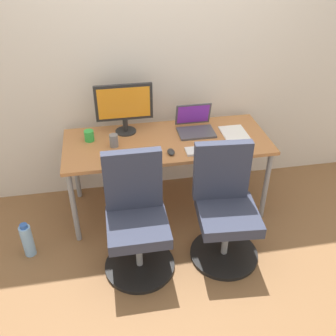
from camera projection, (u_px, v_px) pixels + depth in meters
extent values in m
plane|color=brown|center=(167.00, 206.00, 3.61)|extent=(5.28, 5.28, 0.00)
cube|color=silver|center=(158.00, 54.00, 3.24)|extent=(4.40, 0.04, 2.60)
cube|color=#B77542|center=(167.00, 142.00, 3.23)|extent=(1.71, 0.70, 0.03)
cylinder|color=gray|center=(74.00, 208.00, 3.06)|extent=(0.04, 0.04, 0.68)
cylinder|color=gray|center=(266.00, 186.00, 3.30)|extent=(0.04, 0.04, 0.68)
cylinder|color=gray|center=(75.00, 167.00, 3.55)|extent=(0.04, 0.04, 0.68)
cylinder|color=gray|center=(242.00, 151.00, 3.79)|extent=(0.04, 0.04, 0.68)
cylinder|color=black|center=(140.00, 265.00, 2.99)|extent=(0.54, 0.54, 0.03)
cylinder|color=gray|center=(139.00, 248.00, 2.88)|extent=(0.05, 0.05, 0.34)
cube|color=#33384C|center=(138.00, 227.00, 2.76)|extent=(0.44, 0.44, 0.09)
cube|color=#33384C|center=(133.00, 180.00, 2.76)|extent=(0.42, 0.07, 0.48)
cylinder|color=black|center=(224.00, 254.00, 3.09)|extent=(0.54, 0.54, 0.03)
cylinder|color=gray|center=(226.00, 237.00, 2.98)|extent=(0.05, 0.05, 0.34)
cube|color=#33384C|center=(228.00, 216.00, 2.86)|extent=(0.47, 0.47, 0.09)
cube|color=#33384C|center=(222.00, 171.00, 2.85)|extent=(0.42, 0.10, 0.48)
cylinder|color=#8CBFF2|center=(28.00, 241.00, 3.03)|extent=(0.09, 0.09, 0.28)
cylinder|color=#2D59B2|center=(24.00, 226.00, 2.95)|extent=(0.06, 0.06, 0.03)
cylinder|color=#262626|center=(126.00, 131.00, 3.34)|extent=(0.18, 0.18, 0.01)
cylinder|color=#262626|center=(125.00, 125.00, 3.30)|extent=(0.04, 0.04, 0.11)
cube|color=#262626|center=(124.00, 102.00, 3.19)|extent=(0.48, 0.03, 0.31)
cube|color=orange|center=(124.00, 103.00, 3.17)|extent=(0.43, 0.00, 0.26)
cube|color=#4C4C51|center=(196.00, 133.00, 3.31)|extent=(0.31, 0.22, 0.02)
cube|color=#4C4C51|center=(193.00, 114.00, 3.36)|extent=(0.31, 0.06, 0.21)
cube|color=purple|center=(193.00, 114.00, 3.35)|extent=(0.28, 0.05, 0.17)
cube|color=#B7B7B7|center=(137.00, 160.00, 2.95)|extent=(0.34, 0.12, 0.02)
cube|color=silver|center=(207.00, 150.00, 3.07)|extent=(0.34, 0.12, 0.02)
ellipsoid|color=#2D2D2D|center=(171.00, 152.00, 3.03)|extent=(0.06, 0.10, 0.03)
ellipsoid|color=#2D2D2D|center=(105.00, 160.00, 2.93)|extent=(0.06, 0.10, 0.03)
cylinder|color=green|center=(89.00, 136.00, 3.19)|extent=(0.08, 0.08, 0.09)
cylinder|color=slate|center=(114.00, 141.00, 3.11)|extent=(0.07, 0.07, 0.10)
cube|color=white|center=(235.00, 134.00, 3.30)|extent=(0.21, 0.30, 0.01)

